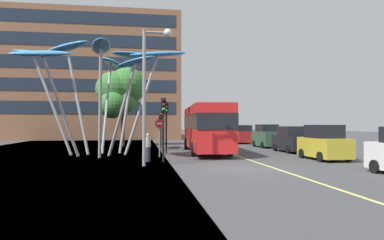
# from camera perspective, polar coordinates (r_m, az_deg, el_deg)

# --- Properties ---
(ground) EXTENTS (120.00, 240.00, 0.10)m
(ground) POSITION_cam_1_polar(r_m,az_deg,el_deg) (17.63, 5.24, -8.03)
(ground) COLOR #424244
(red_bus) EXTENTS (3.29, 11.61, 3.79)m
(red_bus) POSITION_cam_1_polar(r_m,az_deg,el_deg) (27.41, 2.25, -0.94)
(red_bus) COLOR red
(red_bus) RESTS_ON ground
(leaf_sculpture) EXTENTS (12.43, 11.61, 8.53)m
(leaf_sculpture) POSITION_cam_1_polar(r_m,az_deg,el_deg) (27.04, -13.87, 9.21)
(leaf_sculpture) COLOR #9EA0A5
(leaf_sculpture) RESTS_ON ground
(traffic_light_kerb_near) EXTENTS (0.28, 0.42, 3.73)m
(traffic_light_kerb_near) POSITION_cam_1_polar(r_m,az_deg,el_deg) (20.71, -4.62, 0.69)
(traffic_light_kerb_near) COLOR black
(traffic_light_kerb_near) RESTS_ON ground
(traffic_light_kerb_far) EXTENTS (0.28, 0.42, 3.86)m
(traffic_light_kerb_far) POSITION_cam_1_polar(r_m,az_deg,el_deg) (26.57, -4.14, 0.60)
(traffic_light_kerb_far) COLOR black
(traffic_light_kerb_far) RESTS_ON ground
(traffic_light_island_mid) EXTENTS (0.28, 0.42, 3.24)m
(traffic_light_island_mid) POSITION_cam_1_polar(r_m,az_deg,el_deg) (32.13, -5.14, -0.38)
(traffic_light_island_mid) COLOR black
(traffic_light_island_mid) RESTS_ON ground
(traffic_light_opposite) EXTENTS (0.28, 0.42, 3.77)m
(traffic_light_opposite) POSITION_cam_1_polar(r_m,az_deg,el_deg) (32.66, -4.81, 0.26)
(traffic_light_opposite) COLOR black
(traffic_light_opposite) RESTS_ON ground
(car_parked_mid) EXTENTS (1.96, 3.85, 2.17)m
(car_parked_mid) POSITION_cam_1_polar(r_m,az_deg,el_deg) (23.48, 20.46, -3.56)
(car_parked_mid) COLOR gold
(car_parked_mid) RESTS_ON ground
(car_parked_far) EXTENTS (2.10, 4.25, 2.03)m
(car_parked_far) POSITION_cam_1_polar(r_m,az_deg,el_deg) (29.08, 15.90, -3.11)
(car_parked_far) COLOR black
(car_parked_far) RESTS_ON ground
(car_side_street) EXTENTS (1.90, 3.94, 2.17)m
(car_side_street) POSITION_cam_1_polar(r_m,az_deg,el_deg) (34.32, 11.94, -2.61)
(car_side_street) COLOR #2D5138
(car_side_street) RESTS_ON ground
(car_far_side) EXTENTS (2.07, 4.15, 2.08)m
(car_far_side) POSITION_cam_1_polar(r_m,az_deg,el_deg) (40.83, 8.05, -2.36)
(car_far_side) COLOR maroon
(car_far_side) RESTS_ON ground
(street_lamp) EXTENTS (1.55, 0.44, 7.30)m
(street_lamp) POSITION_cam_1_polar(r_m,az_deg,el_deg) (18.97, -6.65, 6.79)
(street_lamp) COLOR gray
(street_lamp) RESTS_ON ground
(tree_pavement_near) EXTENTS (5.07, 4.72, 8.04)m
(tree_pavement_near) POSITION_cam_1_polar(r_m,az_deg,el_deg) (36.81, -11.41, 4.35)
(tree_pavement_near) COLOR brown
(tree_pavement_near) RESTS_ON ground
(tree_pavement_far) EXTENTS (3.62, 4.41, 7.34)m
(tree_pavement_far) POSITION_cam_1_polar(r_m,az_deg,el_deg) (52.01, -12.77, 2.36)
(tree_pavement_far) COLOR brown
(tree_pavement_far) RESTS_ON ground
(pedestrian) EXTENTS (0.34, 0.34, 1.68)m
(pedestrian) POSITION_cam_1_polar(r_m,az_deg,el_deg) (21.12, -7.11, -4.38)
(pedestrian) COLOR #2D3342
(pedestrian) RESTS_ON ground
(no_entry_sign) EXTENTS (0.60, 0.12, 2.54)m
(no_entry_sign) POSITION_cam_1_polar(r_m,az_deg,el_deg) (23.86, -5.25, -1.90)
(no_entry_sign) COLOR gray
(no_entry_sign) RESTS_ON ground
(backdrop_building) EXTENTS (26.11, 15.90, 18.29)m
(backdrop_building) POSITION_cam_1_polar(r_m,az_deg,el_deg) (58.16, -15.61, 6.23)
(backdrop_building) COLOR brown
(backdrop_building) RESTS_ON ground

